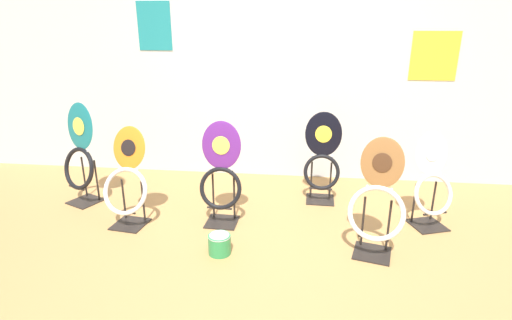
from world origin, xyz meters
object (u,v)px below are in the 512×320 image
Objects in this scene: toilet_seat_display_woodgrain at (377,205)px; toilet_seat_display_white_plain at (432,185)px; toilet_seat_display_orange_sun at (127,182)px; toilet_seat_display_jazz_black at (322,162)px; paint_can at (219,243)px; toilet_seat_display_purple_note at (221,175)px; toilet_seat_display_teal_sax at (80,156)px.

toilet_seat_display_woodgrain is 0.77m from toilet_seat_display_white_plain.
toilet_seat_display_jazz_black is (1.71, 0.73, -0.00)m from toilet_seat_display_orange_sun.
toilet_seat_display_orange_sun is at bearing 156.61° from paint_can.
toilet_seat_display_jazz_black reaches higher than toilet_seat_display_orange_sun.
toilet_seat_display_woodgrain reaches higher than paint_can.
toilet_seat_display_purple_note is 1.33m from toilet_seat_display_woodgrain.
toilet_seat_display_woodgrain is (2.09, -0.25, 0.01)m from toilet_seat_display_orange_sun.
paint_can is (-1.20, -0.14, -0.33)m from toilet_seat_display_woodgrain.
toilet_seat_display_orange_sun is at bearing -156.97° from toilet_seat_display_jazz_black.
toilet_seat_display_purple_note is 0.65m from paint_can.
toilet_seat_display_jazz_black is at bearing 23.03° from toilet_seat_display_orange_sun.
toilet_seat_display_white_plain reaches higher than paint_can.
toilet_seat_display_woodgrain is at bearing -68.95° from toilet_seat_display_jazz_black.
toilet_seat_display_teal_sax is 2.39m from toilet_seat_display_jazz_black.
toilet_seat_display_teal_sax is 1.08× the size of toilet_seat_display_woodgrain.
toilet_seat_display_jazz_black is at bearing 7.86° from toilet_seat_display_teal_sax.
toilet_seat_display_jazz_black is (2.36, 0.33, -0.08)m from toilet_seat_display_teal_sax.
toilet_seat_display_teal_sax is at bearing 178.00° from toilet_seat_display_white_plain.
toilet_seat_display_orange_sun is at bearing 173.27° from toilet_seat_display_woodgrain.
toilet_seat_display_purple_note is 1.84m from toilet_seat_display_white_plain.
toilet_seat_display_purple_note is 1.03× the size of toilet_seat_display_jazz_black.
toilet_seat_display_orange_sun is 1.03m from paint_can.
toilet_seat_display_teal_sax is at bearing 148.27° from toilet_seat_display_orange_sun.
toilet_seat_display_woodgrain is (1.28, -0.38, -0.04)m from toilet_seat_display_purple_note.
toilet_seat_display_purple_note is 1.00× the size of toilet_seat_display_woodgrain.
toilet_seat_display_purple_note is 0.82m from toilet_seat_display_orange_sun.
paint_can is at bearing -80.94° from toilet_seat_display_purple_note.
toilet_seat_display_purple_note is at bearing 9.30° from toilet_seat_display_orange_sun.
toilet_seat_display_teal_sax is 1.19× the size of toilet_seat_display_white_plain.
toilet_seat_display_orange_sun is at bearing -31.73° from toilet_seat_display_teal_sax.
toilet_seat_display_woodgrain is 5.10× the size of paint_can.
toilet_seat_display_teal_sax is 1.78m from paint_can.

